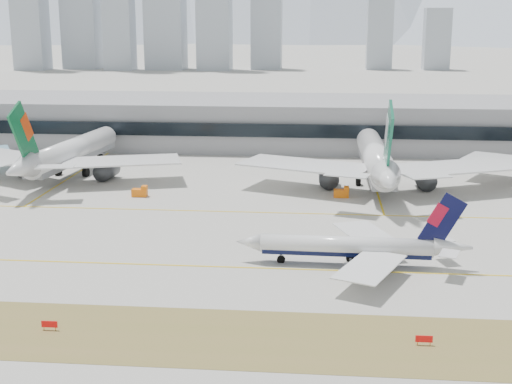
# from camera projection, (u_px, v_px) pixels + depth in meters

# --- Properties ---
(ground) EXTENTS (3000.00, 3000.00, 0.00)m
(ground) POSITION_uv_depth(u_px,v_px,m) (205.00, 257.00, 125.50)
(ground) COLOR #A9A69E
(ground) RESTS_ON ground
(taxiing_airliner) EXTENTS (39.83, 34.65, 13.39)m
(taxiing_airliner) POSITION_uv_depth(u_px,v_px,m) (355.00, 247.00, 120.32)
(taxiing_airliner) COLOR white
(taxiing_airliner) RESTS_ON ground
(widebody_eva) EXTENTS (64.24, 63.16, 23.00)m
(widebody_eva) POSITION_uv_depth(u_px,v_px,m) (69.00, 154.00, 186.92)
(widebody_eva) COLOR white
(widebody_eva) RESTS_ON ground
(widebody_cathay) EXTENTS (69.54, 67.82, 24.78)m
(widebody_cathay) POSITION_uv_depth(u_px,v_px,m) (377.00, 161.00, 175.85)
(widebody_cathay) COLOR white
(widebody_cathay) RESTS_ON ground
(terminal) EXTENTS (280.00, 43.10, 15.00)m
(terminal) POSITION_uv_depth(u_px,v_px,m) (261.00, 122.00, 234.75)
(terminal) COLOR gray
(terminal) RESTS_ON ground
(hold_sign_left) EXTENTS (2.20, 0.15, 1.35)m
(hold_sign_left) POSITION_uv_depth(u_px,v_px,m) (49.00, 324.00, 95.77)
(hold_sign_left) COLOR red
(hold_sign_left) RESTS_ON ground
(hold_sign_right) EXTENTS (2.20, 0.15, 1.35)m
(hold_sign_right) POSITION_uv_depth(u_px,v_px,m) (424.00, 339.00, 91.37)
(hold_sign_right) COLOR red
(hold_sign_right) RESTS_ON ground
(gse_c) EXTENTS (3.55, 2.00, 2.60)m
(gse_c) POSITION_uv_depth(u_px,v_px,m) (342.00, 193.00, 166.70)
(gse_c) COLOR orange
(gse_c) RESTS_ON ground
(gse_b) EXTENTS (3.55, 2.00, 2.60)m
(gse_b) POSITION_uv_depth(u_px,v_px,m) (140.00, 192.00, 167.39)
(gse_b) COLOR orange
(gse_b) RESTS_ON ground
(city_skyline) EXTENTS (342.00, 49.80, 140.00)m
(city_skyline) POSITION_uv_depth(u_px,v_px,m) (162.00, 6.00, 561.50)
(city_skyline) COLOR #A0AAB6
(city_skyline) RESTS_ON ground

